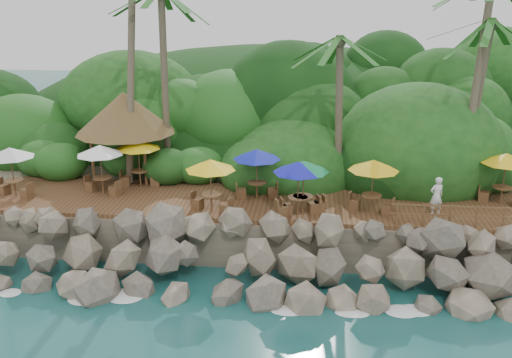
# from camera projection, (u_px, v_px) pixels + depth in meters

# --- Properties ---
(ground) EXTENTS (140.00, 140.00, 0.00)m
(ground) POSITION_uv_depth(u_px,v_px,m) (240.00, 309.00, 22.03)
(ground) COLOR #19514F
(ground) RESTS_ON ground
(land_base) EXTENTS (32.00, 25.20, 2.10)m
(land_base) POSITION_uv_depth(u_px,v_px,m) (272.00, 166.00, 36.83)
(land_base) COLOR gray
(land_base) RESTS_ON ground
(jungle_hill) EXTENTS (44.80, 28.00, 15.40)m
(jungle_hill) POSITION_uv_depth(u_px,v_px,m) (279.00, 151.00, 44.24)
(jungle_hill) COLOR #143811
(jungle_hill) RESTS_ON ground
(seawall) EXTENTS (29.00, 4.00, 2.30)m
(seawall) POSITION_uv_depth(u_px,v_px,m) (246.00, 259.00, 23.57)
(seawall) COLOR gray
(seawall) RESTS_ON ground
(terrace) EXTENTS (26.00, 5.00, 0.20)m
(terrace) POSITION_uv_depth(u_px,v_px,m) (256.00, 203.00, 27.02)
(terrace) COLOR brown
(terrace) RESTS_ON land_base
(jungle_foliage) EXTENTS (44.00, 16.00, 12.00)m
(jungle_foliage) POSITION_uv_depth(u_px,v_px,m) (271.00, 186.00, 36.21)
(jungle_foliage) COLOR #143811
(jungle_foliage) RESTS_ON ground
(foam_line) EXTENTS (25.20, 0.80, 0.06)m
(foam_line) POSITION_uv_depth(u_px,v_px,m) (241.00, 304.00, 22.31)
(foam_line) COLOR white
(foam_line) RESTS_ON ground
(palapa) EXTENTS (5.29, 5.29, 4.60)m
(palapa) POSITION_uv_depth(u_px,v_px,m) (125.00, 113.00, 29.69)
(palapa) COLOR brown
(palapa) RESTS_ON ground
(dining_clusters) EXTENTS (25.64, 5.48, 2.47)m
(dining_clusters) POSITION_uv_depth(u_px,v_px,m) (240.00, 161.00, 26.10)
(dining_clusters) COLOR brown
(dining_clusters) RESTS_ON terrace
(railing) EXTENTS (7.20, 0.10, 1.00)m
(railing) POSITION_uv_depth(u_px,v_px,m) (477.00, 215.00, 23.61)
(railing) COLOR brown
(railing) RESTS_ON terrace
(waiter) EXTENTS (0.76, 0.63, 1.78)m
(waiter) POSITION_uv_depth(u_px,v_px,m) (436.00, 196.00, 25.02)
(waiter) COLOR white
(waiter) RESTS_ON terrace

